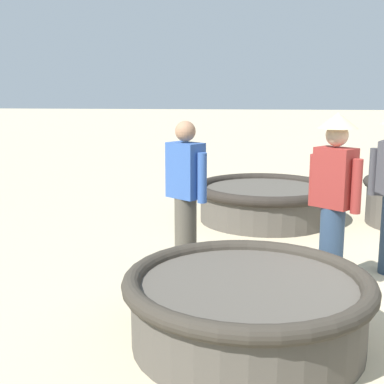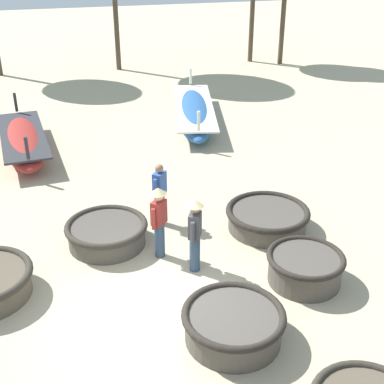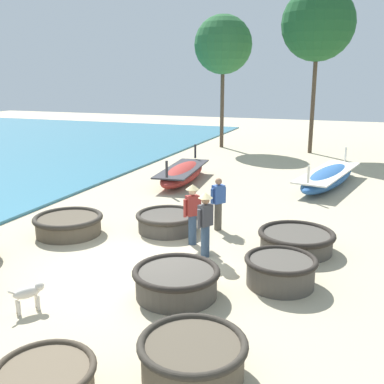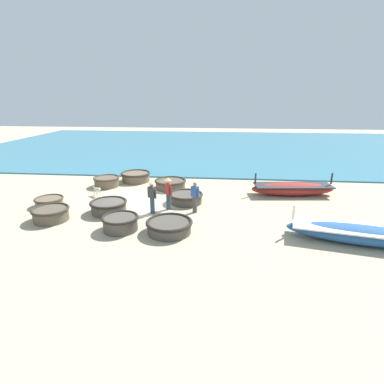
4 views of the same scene
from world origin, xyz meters
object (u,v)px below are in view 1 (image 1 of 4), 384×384
Objects in this scene: coracle_center at (265,200)px; fisherman_with_hat at (186,196)px; coracle_tilted at (248,305)px; fisherman_by_coracle at (334,192)px.

coracle_center is 1.27× the size of fisherman_with_hat.
fisherman_with_hat reaches higher than coracle_center.
coracle_tilted is 1.47m from fisherman_by_coracle.
fisherman_with_hat is (-2.40, 0.88, 0.54)m from coracle_center.
fisherman_with_hat is at bearing 77.96° from fisherman_by_coracle.
coracle_tilted is 1.19× the size of fisherman_with_hat.
coracle_tilted is 0.94× the size of coracle_center.
fisherman_by_coracle is (1.07, -0.77, 0.66)m from coracle_tilted.
fisherman_with_hat is at bearing 24.20° from coracle_tilted.
fisherman_by_coracle is at bearing -35.78° from coracle_tilted.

